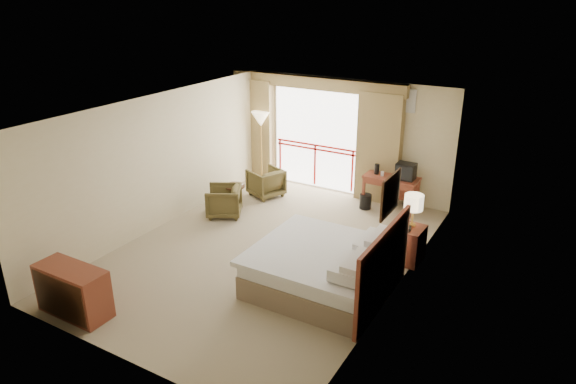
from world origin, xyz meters
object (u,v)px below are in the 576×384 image
Objects in this scene: bed at (326,268)px; nightstand at (409,244)px; desk at (392,183)px; table_lamp at (414,203)px; side_table at (234,192)px; tv at (406,171)px; wastebasket at (365,201)px; armchair_near at (225,215)px; dresser at (73,291)px; armchair_far at (266,195)px; floor_lamp at (261,122)px.

bed reaches higher than nightstand.
bed is 3.68m from desk.
desk is at bearing 119.60° from nightstand.
bed is 1.97m from table_lamp.
desk is at bearing 117.63° from table_lamp.
tv is at bearing 25.78° from side_table.
side_table is (-2.56, -1.39, 0.19)m from wastebasket.
armchair_near is 1.41× the size of side_table.
table_lamp is 1.14× the size of side_table.
bed is 3.46m from wastebasket.
wastebasket is (-1.56, 1.83, -0.17)m from nightstand.
nightstand is at bearing -64.56° from tv.
bed is 1.79m from nightstand.
armchair_near is at bearing -142.64° from tv.
nightstand reaches higher than wastebasket.
desk is 0.70m from wastebasket.
tv is 6.87m from dresser.
armchair_far is at bearing -167.37° from desk.
dresser is at bearing -116.35° from desk.
desk is 1.01× the size of dresser.
table_lamp is 0.81× the size of armchair_far.
floor_lamp is 1.54× the size of dresser.
table_lamp reaches higher than bed.
desk is at bearing -1.22° from floor_lamp.
bed is 1.84× the size of dresser.
armchair_far is at bearing 92.23° from dresser.
dresser is (-2.95, -2.52, 0.01)m from bed.
desk reaches higher than wastebasket.
armchair_far is 1.85m from floor_lamp.
desk is at bearing 28.78° from side_table.
wastebasket is 0.64× the size of side_table.
armchair_near is at bearing 154.54° from bed.
floor_lamp is 6.40m from dresser.
wastebasket is at bearing -6.85° from floor_lamp.
table_lamp is 4.21m from side_table.
armchair_far is 1.41× the size of side_table.
tv is (-0.78, 2.01, -0.18)m from table_lamp.
bed is at bearing 68.61° from armchair_far.
bed reaches higher than armchair_near.
bed is 3.53m from armchair_near.
nightstand is 0.92× the size of armchair_near.
armchair_far and armchair_near have the same top height.
nightstand is at bearing 48.38° from dresser.
wastebasket is (-1.56, 1.78, -0.95)m from table_lamp.
nightstand is 0.57× the size of dresser.
armchair_near is (-3.17, 1.51, -0.38)m from bed.
side_table is at bearing 148.35° from bed.
armchair_far is 0.63× the size of dresser.
armchair_near is (-2.97, -2.16, -0.59)m from desk.
tv is 0.22× the size of floor_lamp.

